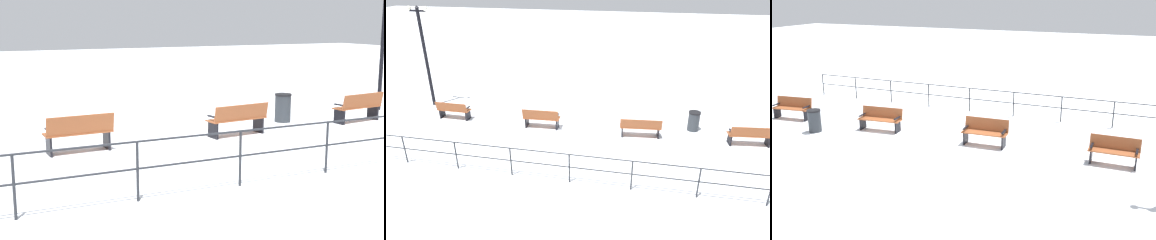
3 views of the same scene
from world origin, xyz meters
The scene contains 8 objects.
ground_plane centered at (0.00, 0.00, 0.00)m, with size 80.00×80.00×0.00m, color white.
bench_nearest centered at (0.03, -6.29, 0.47)m, with size 0.68×1.68×0.88m.
bench_second centered at (-0.07, -2.10, 0.46)m, with size 0.69×1.70×0.86m.
bench_third centered at (-0.08, 2.09, 0.47)m, with size 0.62×1.58×0.91m.
bench_fourth centered at (0.02, 6.28, 0.45)m, with size 0.53×1.50×0.85m.
lamppost_middle centered at (1.41, 8.20, 2.87)m, with size 0.22×1.04×4.79m.
waterfront_railing centered at (-3.78, 0.00, 0.71)m, with size 0.05×15.92×1.05m.
trash_bin centered at (1.04, -4.28, 0.43)m, with size 0.49×0.49×0.85m.
Camera 2 is at (-12.91, -2.19, 6.50)m, focal length 32.25 mm.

